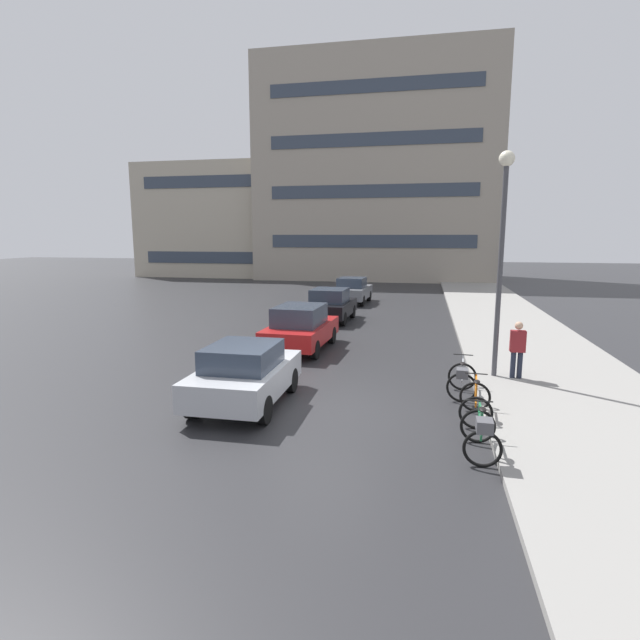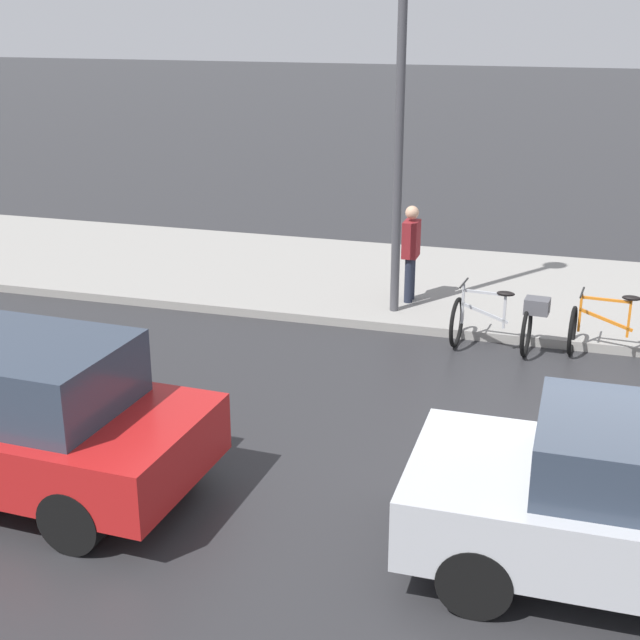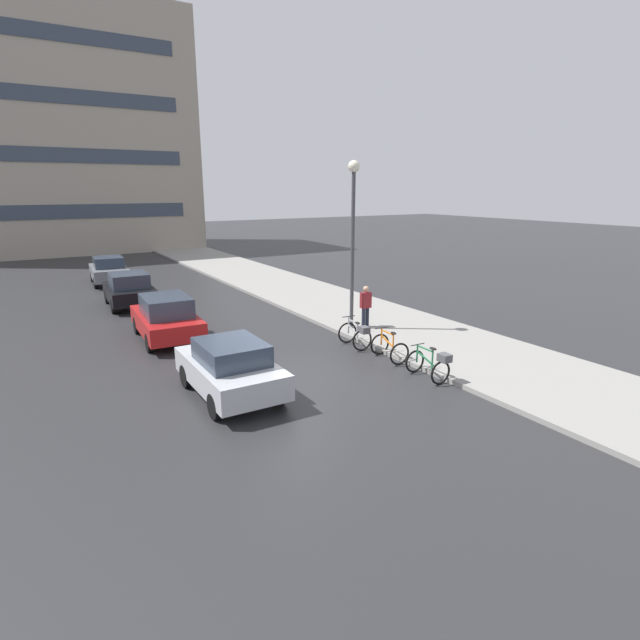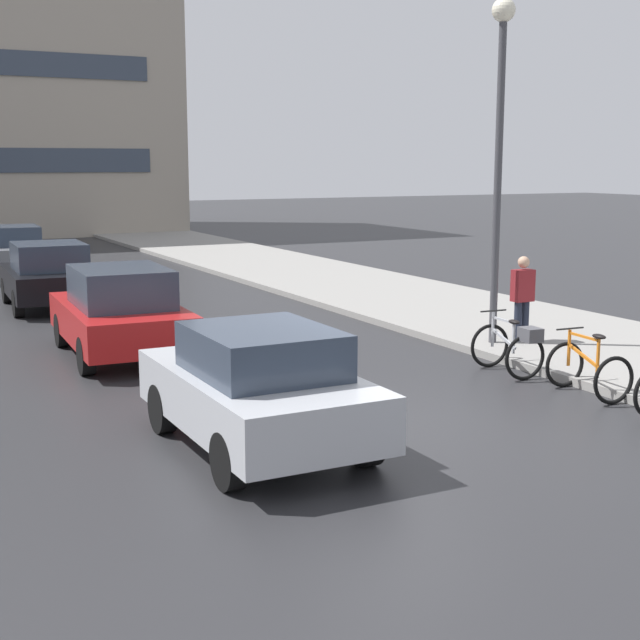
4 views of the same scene
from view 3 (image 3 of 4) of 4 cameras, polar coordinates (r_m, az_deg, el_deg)
name	(u,v)px [view 3 (image 3 of 4)]	position (r m, az deg, el deg)	size (l,w,h in m)	color
ground_plane	(295,380)	(14.51, -2.84, -6.83)	(140.00, 140.00, 0.00)	#28282B
sidewalk_kerb	(306,294)	(25.69, -1.66, 2.97)	(4.80, 60.00, 0.14)	gray
bicycle_nearest	(431,364)	(14.65, 12.61, -4.89)	(0.72, 1.43, 0.99)	black
bicycle_second	(389,348)	(16.16, 7.93, -3.16)	(0.81, 1.22, 0.98)	black
bicycle_third	(357,334)	(17.20, 4.21, -1.63)	(0.84, 1.37, 1.01)	black
car_silver	(230,368)	(13.39, -10.20, -5.40)	(1.91, 3.75, 1.52)	#B2B5BA
car_red	(166,318)	(18.88, -17.15, 0.26)	(2.07, 4.15, 1.63)	#AD1919
car_black	(130,290)	(24.83, -20.94, 3.27)	(2.09, 3.83, 1.58)	black
car_grey	(109,270)	(31.25, -22.97, 5.27)	(2.07, 3.95, 1.57)	slate
pedestrian	(366,305)	(19.26, 5.23, 1.67)	(0.40, 0.24, 1.74)	#1E2333
streetlamp	(353,221)	(18.58, 3.79, 11.22)	(0.42, 0.42, 6.31)	#424247
building_facade_main	(55,132)	(50.07, -28.04, 18.43)	(21.61, 10.66, 19.82)	#9E9384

